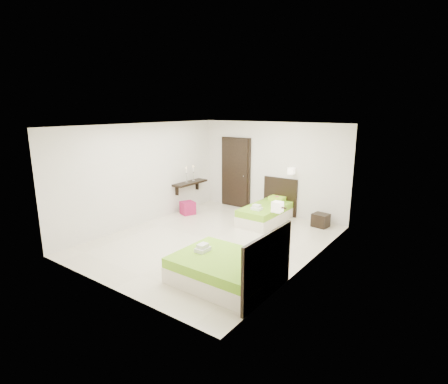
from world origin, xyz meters
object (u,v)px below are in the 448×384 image
Objects in this scene: bed_double at (228,269)px; ottoman at (188,208)px; nightstand at (321,220)px; bed_single at (267,212)px.

ottoman is (-3.29, 2.65, -0.08)m from bed_double.
nightstand is at bearing 87.00° from bed_double.
nightstand is at bearing 18.58° from ottoman.
nightstand is at bearing 16.94° from bed_single.
bed_single reaches higher than ottoman.
bed_single is 1.40m from nightstand.
ottoman is (-3.49, -1.17, 0.01)m from nightstand.
ottoman reaches higher than nightstand.
ottoman is at bearing -160.42° from bed_single.
bed_double reaches higher than nightstand.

